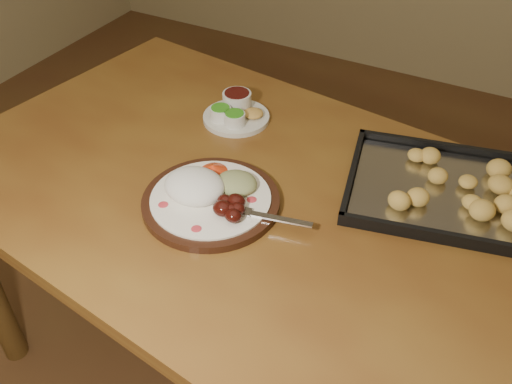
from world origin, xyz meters
The scene contains 5 objects.
ground centered at (0.00, 0.00, 0.00)m, with size 4.00×4.00×0.00m, color brown.
dining_table centered at (0.13, -0.13, 0.65)m, with size 1.61×1.11×0.75m.
dinner_plate centered at (0.05, -0.21, 0.77)m, with size 0.38×0.30×0.07m.
condiment_saucer centered at (-0.07, 0.11, 0.77)m, with size 0.17×0.17×0.06m.
baking_tray centered at (0.51, 0.06, 0.77)m, with size 0.51×0.42×0.05m.
Camera 1 is at (0.59, -1.00, 1.57)m, focal length 40.00 mm.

